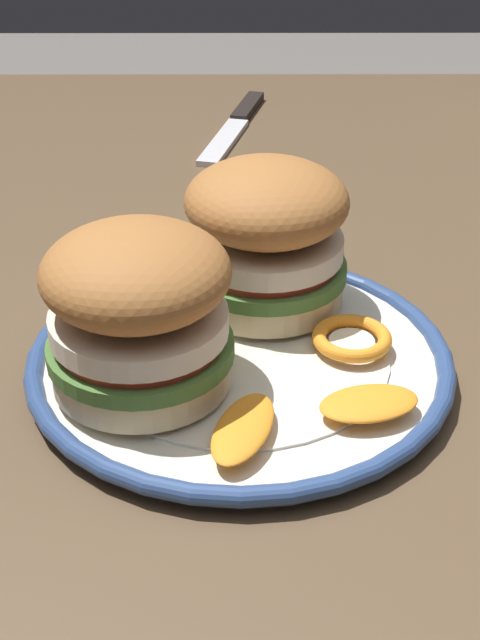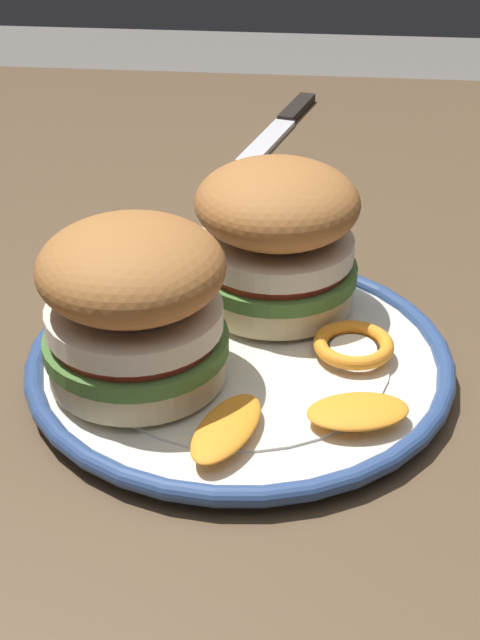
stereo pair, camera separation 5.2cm
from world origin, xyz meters
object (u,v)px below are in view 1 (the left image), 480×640
sandwich_half_left (138,308)px  table_knife (238,123)px  dining_table (257,553)px  dinner_plate (240,360)px  sandwich_half_right (266,233)px

sandwich_half_left → table_knife: (-0.51, 0.06, -0.07)m
table_knife → sandwich_half_left: bearing=-6.6°
dining_table → sandwich_half_left: sandwich_half_left is taller
dining_table → table_knife: table_knife is taller
dinner_plate → sandwich_half_left: 0.09m
dining_table → sandwich_half_left: 0.18m
dinner_plate → sandwich_half_left: sandwich_half_left is taller
sandwich_half_left → dining_table: bearing=66.7°
sandwich_half_right → table_knife: (-0.41, -0.02, -0.07)m
dining_table → sandwich_half_left: size_ratio=9.49×
dinner_plate → sandwich_half_left: size_ratio=1.78×
dining_table → dinner_plate: dinner_plate is taller
dining_table → sandwich_half_right: sandwich_half_right is taller
dinner_plate → sandwich_half_right: sandwich_half_right is taller
dinner_plate → table_knife: 0.48m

